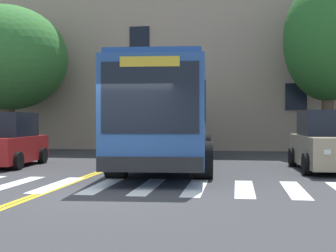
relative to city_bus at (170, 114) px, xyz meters
name	(u,v)px	position (x,y,z in m)	size (l,w,h in m)	color
ground_plane	(112,195)	(-0.28, -6.59, -1.87)	(120.00, 120.00, 0.00)	#38383A
crosswalk	(148,187)	(0.28, -5.28, -1.86)	(9.86, 3.04, 0.01)	white
lane_line_yellow_inner	(158,150)	(-1.96, 8.72, -1.87)	(0.12, 36.00, 0.01)	gold
lane_line_yellow_outer	(161,150)	(-1.80, 8.72, -1.87)	(0.12, 36.00, 0.01)	gold
city_bus	(170,114)	(0.00, 0.00, 0.00)	(3.54, 11.95, 3.40)	#2D5699
car_red_near_lane	(6,142)	(-5.72, -1.08, -1.00)	(2.26, 3.90, 1.91)	#AD1E1E
car_tan_far_lane	(329,143)	(5.37, -0.78, -0.99)	(2.32, 4.43, 1.96)	tan
car_navy_behind_bus	(176,135)	(-1.04, 9.05, -1.07)	(2.17, 3.85, 1.74)	navy
traffic_light_overhead	(168,85)	(-0.77, 4.52, 1.39)	(0.34, 3.69, 4.91)	#28282D
street_tree_curbside_large	(328,41)	(6.53, 6.21, 3.49)	(5.32, 5.75, 8.25)	brown
street_tree_curbside_small	(7,59)	(-9.27, 5.75, 2.91)	(7.46, 7.71, 7.46)	brown
building_facade	(220,56)	(1.19, 13.20, 3.84)	(31.14, 9.64, 11.41)	tan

